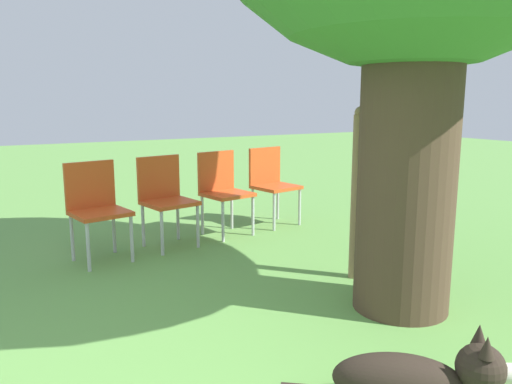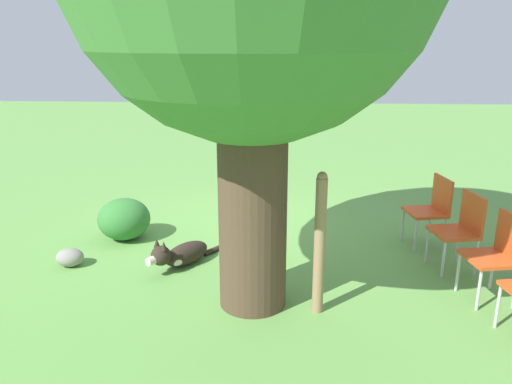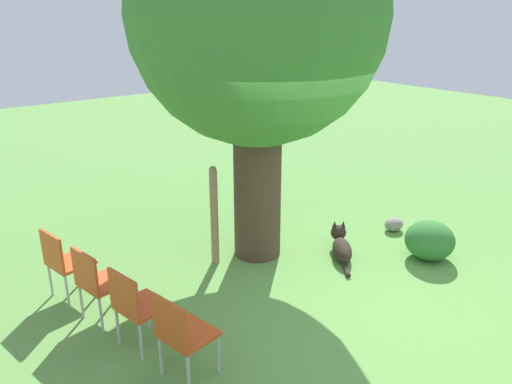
% 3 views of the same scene
% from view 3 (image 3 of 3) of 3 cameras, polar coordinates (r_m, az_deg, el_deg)
% --- Properties ---
extents(ground_plane, '(30.00, 30.00, 0.00)m').
position_cam_3_polar(ground_plane, '(6.09, 10.10, -11.27)').
color(ground_plane, '#609947').
extents(oak_tree, '(3.09, 3.09, 4.63)m').
position_cam_3_polar(oak_tree, '(6.14, 0.18, 19.12)').
color(oak_tree, '#4C3828').
rests_on(oak_tree, ground_plane).
extents(dog, '(0.72, 0.87, 0.39)m').
position_cam_3_polar(dog, '(6.87, 9.70, -6.06)').
color(dog, '#2D231C').
rests_on(dog, ground_plane).
extents(fence_post, '(0.10, 0.10, 1.33)m').
position_cam_3_polar(fence_post, '(6.39, -4.79, -2.69)').
color(fence_post, '#937551').
rests_on(fence_post, ground_plane).
extents(red_chair_0, '(0.49, 0.51, 0.85)m').
position_cam_3_polar(red_chair_0, '(4.57, -8.54, -15.50)').
color(red_chair_0, '#D14C1E').
rests_on(red_chair_0, ground_plane).
extents(red_chair_1, '(0.49, 0.51, 0.85)m').
position_cam_3_polar(red_chair_1, '(5.03, -13.65, -12.26)').
color(red_chair_1, '#D14C1E').
rests_on(red_chair_1, ground_plane).
extents(red_chair_2, '(0.49, 0.51, 0.85)m').
position_cam_3_polar(red_chair_2, '(5.53, -17.77, -9.52)').
color(red_chair_2, '#D14C1E').
rests_on(red_chair_2, ground_plane).
extents(red_chair_3, '(0.49, 0.51, 0.85)m').
position_cam_3_polar(red_chair_3, '(6.07, -21.14, -7.20)').
color(red_chair_3, '#D14C1E').
rests_on(red_chair_3, ground_plane).
extents(garden_rock, '(0.30, 0.25, 0.20)m').
position_cam_3_polar(garden_rock, '(7.80, 15.48, -3.58)').
color(garden_rock, gray).
rests_on(garden_rock, ground_plane).
extents(low_shrub, '(0.65, 0.65, 0.52)m').
position_cam_3_polar(low_shrub, '(7.04, 19.23, -5.22)').
color(low_shrub, '#337533').
rests_on(low_shrub, ground_plane).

